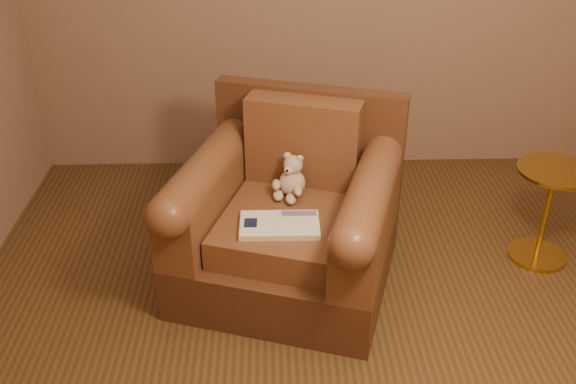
{
  "coord_description": "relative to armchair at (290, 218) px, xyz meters",
  "views": [
    {
      "loc": [
        -0.47,
        -2.03,
        2.07
      ],
      "look_at": [
        -0.39,
        0.61,
        0.55
      ],
      "focal_mm": 40.0,
      "sensor_mm": 36.0,
      "label": 1
    }
  ],
  "objects": [
    {
      "name": "floor",
      "position": [
        0.38,
        -0.7,
        -0.35
      ],
      "size": [
        4.0,
        4.0,
        0.0
      ],
      "primitive_type": "plane",
      "color": "#50381B",
      "rests_on": "ground"
    },
    {
      "name": "armchair",
      "position": [
        0.0,
        0.0,
        0.0
      ],
      "size": [
        1.25,
        1.21,
        0.91
      ],
      "rotation": [
        0.0,
        0.0,
        -0.3
      ],
      "color": "#4B2C19",
      "rests_on": "floor"
    },
    {
      "name": "teddy_bear",
      "position": [
        0.01,
        0.09,
        0.17
      ],
      "size": [
        0.17,
        0.19,
        0.23
      ],
      "rotation": [
        0.0,
        0.0,
        -0.53
      ],
      "color": "#CCAC8F",
      "rests_on": "armchair"
    },
    {
      "name": "guidebook",
      "position": [
        -0.06,
        -0.22,
        0.1
      ],
      "size": [
        0.37,
        0.23,
        0.03
      ],
      "rotation": [
        0.0,
        0.0,
        -0.01
      ],
      "color": "beige",
      "rests_on": "armchair"
    },
    {
      "name": "side_table",
      "position": [
        1.36,
        0.11,
        -0.06
      ],
      "size": [
        0.39,
        0.39,
        0.55
      ],
      "color": "gold",
      "rests_on": "floor"
    }
  ]
}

